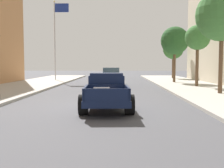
{
  "coord_description": "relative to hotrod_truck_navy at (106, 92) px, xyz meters",
  "views": [
    {
      "loc": [
        1.01,
        -12.66,
        1.97
      ],
      "look_at": [
        0.65,
        0.72,
        1.0
      ],
      "focal_mm": 43.8,
      "sensor_mm": 36.0,
      "label": 1
    }
  ],
  "objects": [
    {
      "name": "hotrod_truck_navy",
      "position": [
        0.0,
        0.0,
        0.0
      ],
      "size": [
        2.34,
        5.0,
        1.58
      ],
      "color": "#0F1938",
      "rests_on": "ground"
    },
    {
      "name": "street_tree_second",
      "position": [
        7.02,
        10.71,
        3.36
      ],
      "size": [
        2.06,
        2.06,
        5.05
      ],
      "color": "brown",
      "rests_on": "sidewalk_right"
    },
    {
      "name": "car_background_white",
      "position": [
        -0.26,
        14.31,
        0.01
      ],
      "size": [
        2.09,
        4.41,
        1.65
      ],
      "color": "silver",
      "rests_on": "ground"
    },
    {
      "name": "flagpole",
      "position": [
        -6.73,
        19.88,
        5.02
      ],
      "size": [
        1.74,
        0.16,
        9.16
      ],
      "color": "#B2B2B7",
      "rests_on": "sidewalk_left"
    },
    {
      "name": "street_tree_third",
      "position": [
        6.18,
        15.8,
        3.57
      ],
      "size": [
        2.83,
        2.83,
        5.61
      ],
      "color": "brown",
      "rests_on": "sidewalk_right"
    },
    {
      "name": "ground_plane",
      "position": [
        -0.44,
        0.53,
        -0.75
      ],
      "size": [
        140.0,
        140.0,
        0.0
      ],
      "primitive_type": "plane",
      "color": "#47474C"
    },
    {
      "name": "street_tree_farthest",
      "position": [
        7.62,
        23.88,
        3.21
      ],
      "size": [
        2.68,
        2.68,
        5.18
      ],
      "color": "brown",
      "rests_on": "sidewalk_right"
    },
    {
      "name": "street_tree_nearest",
      "position": [
        6.94,
        5.19,
        4.23
      ],
      "size": [
        3.23,
        3.23,
        6.48
      ],
      "color": "brown",
      "rests_on": "sidewalk_right"
    }
  ]
}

